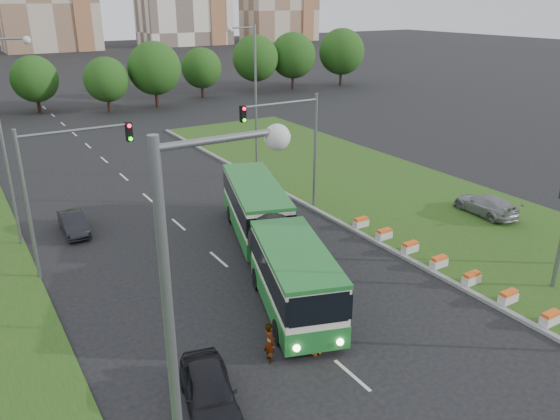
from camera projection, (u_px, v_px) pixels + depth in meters
ground at (324, 290)px, 27.64m from camera, size 360.00×360.00×0.00m
grass_median at (402, 197)px, 40.33m from camera, size 14.00×60.00×0.15m
median_kerb at (327, 215)px, 36.92m from camera, size 0.30×60.00×0.18m
lane_markings at (139, 190)px, 42.01m from camera, size 0.20×100.00×0.01m
flower_planters at (439, 262)px, 29.66m from camera, size 1.10×13.70×0.60m
traffic_mast_median at (295, 136)px, 35.97m from camera, size 5.76×0.32×8.00m
traffic_mast_left at (58, 177)px, 27.74m from camera, size 5.76×0.32×8.00m
street_lamps at (185, 141)px, 31.92m from camera, size 36.00×60.00×12.00m
tree_line at (147, 71)px, 74.49m from camera, size 120.00×8.00×9.00m
articulated_bus at (266, 236)px, 29.55m from camera, size 2.77×17.75×2.92m
car_left_near at (209, 391)px, 19.41m from camera, size 2.85×4.77×1.52m
car_left_far at (73, 223)px, 34.19m from camera, size 1.55×4.03×1.31m
car_median at (486, 205)px, 36.77m from camera, size 2.25×4.82×1.36m
pedestrian at (270, 342)px, 21.99m from camera, size 0.48×0.68×1.75m
shopping_trolley at (316, 347)px, 22.64m from camera, size 0.35×0.37×0.61m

